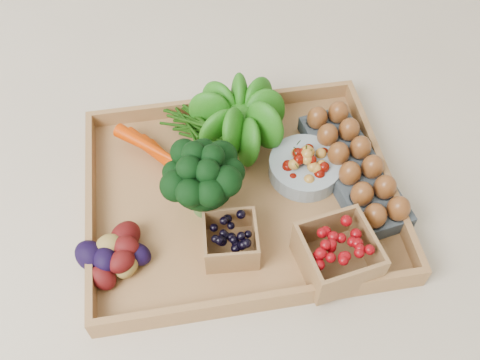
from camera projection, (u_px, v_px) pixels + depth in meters
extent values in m
plane|color=beige|center=(240.00, 199.00, 1.00)|extent=(4.00, 4.00, 0.00)
cube|color=#A57645|center=(240.00, 197.00, 0.99)|extent=(0.55, 0.45, 0.01)
sphere|color=#1B500C|center=(240.00, 112.00, 1.02)|extent=(0.13, 0.13, 0.13)
cylinder|color=#8C9EA5|center=(305.00, 168.00, 1.00)|extent=(0.14, 0.14, 0.04)
cube|color=#3D464D|center=(352.00, 170.00, 1.00)|extent=(0.15, 0.30, 0.03)
cube|color=black|center=(231.00, 240.00, 0.90)|extent=(0.10, 0.10, 0.06)
cube|color=#700409|center=(337.00, 254.00, 0.87)|extent=(0.13, 0.13, 0.08)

